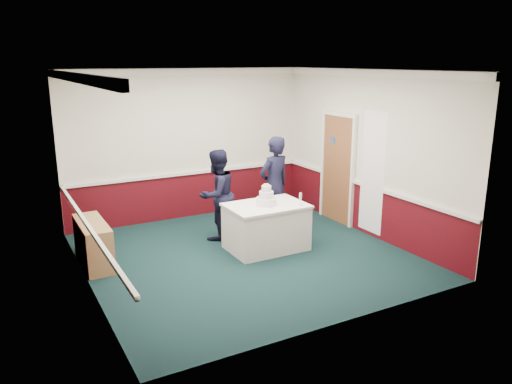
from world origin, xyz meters
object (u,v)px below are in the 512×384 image
champagne_flute (301,197)px  sideboard (93,243)px  person_woman (274,185)px  cake_table (266,226)px  cake_knife (271,208)px  wedding_cake (266,198)px  person_man (217,195)px

champagne_flute → sideboard: bearing=162.7°
person_woman → cake_table: bearing=39.5°
cake_table → champagne_flute: 0.78m
champagne_flute → person_woman: (0.06, 0.97, -0.02)m
cake_knife → sideboard: bearing=159.2°
cake_table → champagne_flute: (0.50, -0.28, 0.53)m
sideboard → person_woman: (3.29, -0.03, 0.56)m
cake_table → wedding_cake: (0.00, 0.00, 0.50)m
champagne_flute → wedding_cake: bearing=150.8°
sideboard → person_man: (2.22, 0.17, 0.47)m
sideboard → cake_knife: 2.88m
person_woman → cake_knife: bearing=45.1°
champagne_flute → person_woman: person_woman is taller
cake_table → person_woman: (0.56, 0.69, 0.51)m
champagne_flute → person_woman: size_ratio=0.11×
wedding_cake → person_man: 1.03m
wedding_cake → cake_table: bearing=-90.0°
wedding_cake → cake_knife: (-0.03, -0.20, -0.11)m
cake_knife → champagne_flute: (0.53, -0.08, 0.14)m
cake_table → sideboard: bearing=165.1°
sideboard → person_man: person_man is taller
sideboard → person_woman: person_woman is taller
wedding_cake → cake_knife: wedding_cake is taller
cake_table → cake_knife: bearing=-98.5°
cake_table → person_man: (-0.51, 0.89, 0.42)m
person_man → wedding_cake: bearing=97.4°
cake_knife → champagne_flute: champagne_flute is taller
person_woman → sideboard: bearing=-11.9°
sideboard → wedding_cake: wedding_cake is taller
sideboard → person_woman: bearing=-0.6°
sideboard → cake_knife: cake_knife is taller
cake_table → wedding_cake: bearing=90.0°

